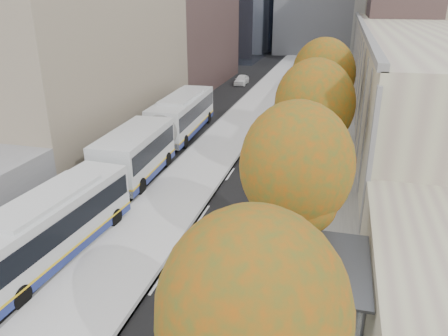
% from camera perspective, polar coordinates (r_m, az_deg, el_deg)
% --- Properties ---
extents(bus_platform, '(4.25, 150.00, 0.15)m').
position_cam_1_polar(bus_platform, '(39.60, 1.60, 5.47)').
color(bus_platform, silver).
rests_on(bus_platform, ground).
extents(sidewalk, '(4.75, 150.00, 0.08)m').
position_cam_1_polar(sidewalk, '(38.64, 13.25, 4.43)').
color(sidewalk, slate).
rests_on(sidewalk, ground).
extents(building_tan, '(18.00, 92.00, 8.00)m').
position_cam_1_polar(building_tan, '(67.26, 24.69, 13.65)').
color(building_tan, gray).
rests_on(building_tan, ground).
extents(bus_shelter, '(1.90, 4.40, 2.53)m').
position_cam_1_polar(bus_shelter, '(15.73, 15.70, -13.53)').
color(bus_shelter, '#383A3F').
rests_on(bus_shelter, sidewalk).
extents(tree_b, '(4.00, 4.00, 6.97)m').
position_cam_1_polar(tree_b, '(9.32, 3.79, -18.43)').
color(tree_b, '#2F2515').
rests_on(tree_b, sidewalk).
extents(tree_c, '(4.20, 4.20, 7.28)m').
position_cam_1_polar(tree_c, '(16.16, 9.43, 0.31)').
color(tree_c, '#2F2515').
rests_on(tree_c, sidewalk).
extents(tree_d, '(4.40, 4.40, 7.60)m').
position_cam_1_polar(tree_d, '(24.70, 11.72, 8.10)').
color(tree_d, '#2F2515').
rests_on(tree_d, sidewalk).
extents(tree_e, '(4.60, 4.60, 7.92)m').
position_cam_1_polar(tree_e, '(33.49, 12.85, 11.83)').
color(tree_e, '#2F2515').
rests_on(tree_e, sidewalk).
extents(bus_far, '(3.61, 19.08, 3.16)m').
position_cam_1_polar(bus_far, '(33.45, -7.64, 5.20)').
color(bus_far, silver).
rests_on(bus_far, ground).
extents(distant_car, '(1.54, 3.78, 1.28)m').
position_cam_1_polar(distant_car, '(59.48, 2.31, 11.45)').
color(distant_car, white).
rests_on(distant_car, ground).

